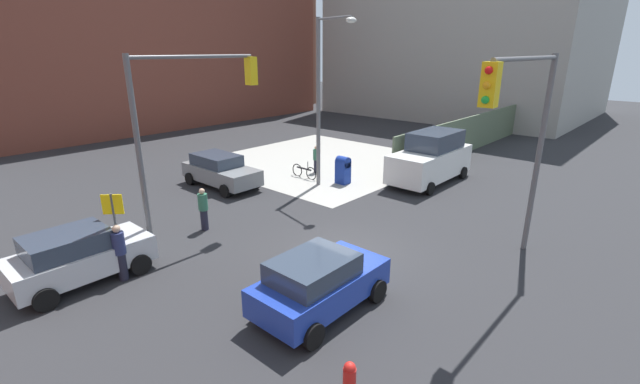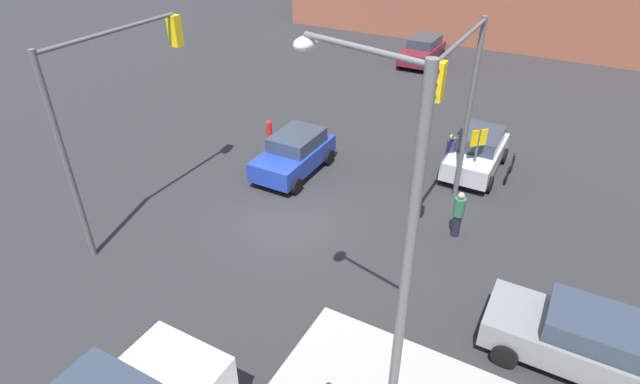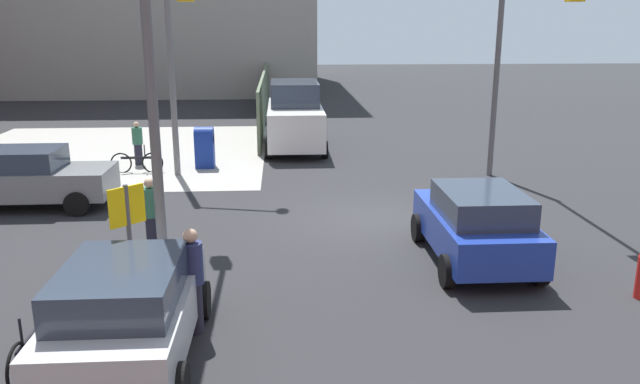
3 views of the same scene
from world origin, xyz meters
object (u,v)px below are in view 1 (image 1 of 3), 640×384
Objects in this scene: smokestack at (309,26)px; traffic_signal_nw_corner at (189,113)px; coupe_silver at (78,256)px; sedan_blue at (319,282)px; pedestrian_walking_north at (203,209)px; pedestrian_waiting at (120,252)px; bicycle_leaning_on_fence at (304,172)px; hatchback_gray at (220,170)px; pedestrian_crossing at (316,159)px; mailbox_blue at (343,169)px; bicycle_at_crosswalk at (60,258)px; fire_hydrant at (349,382)px; traffic_signal_se_corner at (525,123)px; van_white_delivery at (431,158)px; street_lamp_corner at (323,92)px.

smokestack reaches higher than traffic_signal_nw_corner.
sedan_blue is at bearing -60.19° from coupe_silver.
smokestack is 11.12× the size of pedestrian_walking_north.
traffic_signal_nw_corner reaches higher than pedestrian_waiting.
traffic_signal_nw_corner reaches higher than sedan_blue.
traffic_signal_nw_corner is at bearing -142.26° from smokestack.
smokestack reaches higher than pedestrian_waiting.
bicycle_leaning_on_fence is at bearing 45.68° from sedan_blue.
coupe_silver is at bearing -145.54° from smokestack.
hatchback_gray is 5.51m from pedestrian_walking_north.
pedestrian_walking_north is (4.67, 0.57, 0.02)m from coupe_silver.
pedestrian_crossing is 1.30m from bicycle_leaning_on_fence.
traffic_signal_nw_corner is at bearing -176.76° from mailbox_blue.
bicycle_at_crosswalk is at bearing -147.10° from smokestack.
smokestack is at bearing 44.09° from fire_hydrant.
mailbox_blue is 0.93× the size of pedestrian_crossing.
pedestrian_crossing is (9.86, 9.07, -0.05)m from sedan_blue.
traffic_signal_se_corner is 8.56m from fire_hydrant.
bicycle_leaning_on_fence is (3.90, -2.08, -0.50)m from hatchback_gray.
bicycle_leaning_on_fence is (11.40, 3.40, -0.58)m from pedestrian_waiting.
smokestack reaches higher than bicycle_at_crosswalk.
van_white_delivery is (7.76, -7.48, 0.44)m from hatchback_gray.
bicycle_at_crosswalk is (-11.92, 0.56, -4.35)m from street_lamp_corner.
sedan_blue is 0.87× the size of hatchback_gray.
hatchback_gray is 9.13m from bicycle_at_crosswalk.
mailbox_blue reaches higher than bicycle_leaning_on_fence.
sedan_blue is 8.55m from bicycle_at_crosswalk.
pedestrian_waiting is at bearing 172.53° from van_white_delivery.
hatchback_gray is 10.78m from van_white_delivery.
mailbox_blue is 1.52× the size of fire_hydrant.
traffic_signal_nw_corner is 1.49× the size of hatchback_gray.
pedestrian_walking_north is (0.64, 0.70, -3.73)m from traffic_signal_nw_corner.
street_lamp_corner is 8.51× the size of fire_hydrant.
traffic_signal_se_corner is 1.20× the size of van_white_delivery.
sedan_blue is (-9.26, -6.67, 0.08)m from mailbox_blue.
sedan_blue is at bearing -93.86° from traffic_signal_nw_corner.
van_white_delivery is 3.04× the size of pedestrian_waiting.
fire_hydrant is 0.54× the size of bicycle_at_crosswalk.
coupe_silver is at bearing -178.36° from mailbox_blue.
pedestrian_waiting is at bearing -174.29° from mailbox_blue.
hatchback_gray is 2.50× the size of bicycle_leaning_on_fence.
traffic_signal_se_corner is at bearing -104.92° from bicycle_leaning_on_fence.
mailbox_blue is 12.87m from coupe_silver.
traffic_signal_nw_corner reaches higher than coupe_silver.
fire_hydrant is at bearing -47.76° from pedestrian_crossing.
pedestrian_waiting is 4.05m from pedestrian_walking_north.
sedan_blue is at bearing -63.97° from bicycle_at_crosswalk.
fire_hydrant is 0.53× the size of pedestrian_waiting.
van_white_delivery is at bearing 111.42° from pedestrian_walking_north.
sedan_blue is at bearing -134.32° from bicycle_leaning_on_fence.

